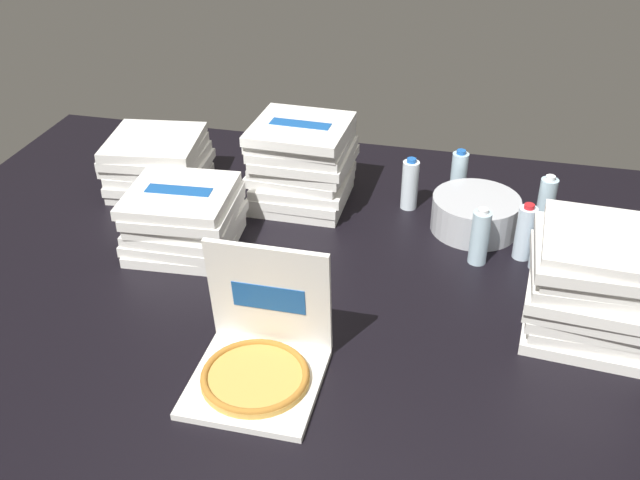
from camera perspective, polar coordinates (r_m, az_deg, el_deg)
ground_plane at (r=2.47m, az=-0.07°, el=-4.21°), size 3.20×2.40×0.02m
open_pizza_box at (r=2.11m, az=-4.72°, el=-8.98°), size 0.36×0.37×0.38m
pizza_stack_left_near at (r=2.93m, az=-1.38°, el=6.00°), size 0.39×0.40×0.34m
pizza_stack_right_far at (r=2.36m, az=20.36°, el=-3.23°), size 0.40×0.40×0.33m
pizza_stack_right_mid at (r=3.12m, az=-12.42°, el=5.81°), size 0.41×0.41×0.22m
pizza_stack_left_far at (r=2.69m, az=-10.44°, el=1.66°), size 0.41×0.41×0.23m
ice_bucket at (r=2.83m, az=11.89°, el=1.99°), size 0.33×0.33×0.13m
water_bottle_0 at (r=2.62m, az=12.23°, el=0.22°), size 0.07×0.07×0.21m
water_bottle_1 at (r=3.02m, az=10.66°, el=4.90°), size 0.07×0.07×0.21m
water_bottle_2 at (r=2.64m, az=16.75°, el=-0.20°), size 0.07×0.07×0.21m
water_bottle_3 at (r=2.68m, az=15.54°, el=0.57°), size 0.07×0.07×0.21m
water_bottle_4 at (r=2.92m, az=6.95°, el=4.28°), size 0.07×0.07×0.21m
water_bottle_5 at (r=2.90m, az=17.06°, el=2.77°), size 0.07×0.07×0.21m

